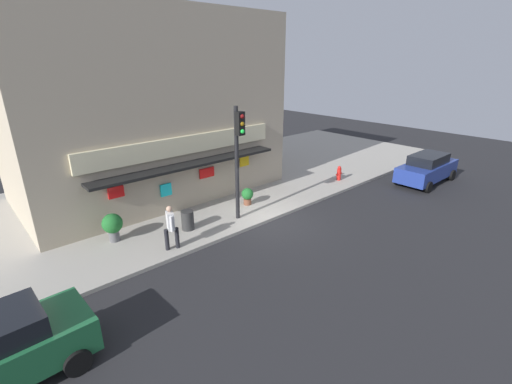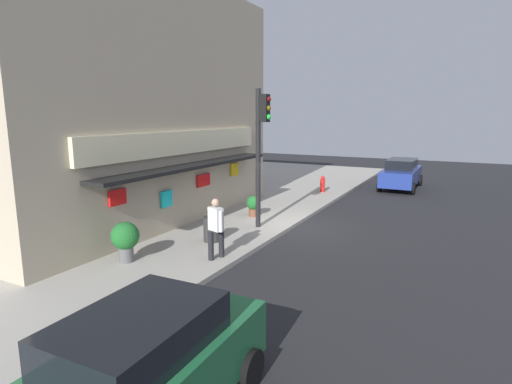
# 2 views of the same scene
# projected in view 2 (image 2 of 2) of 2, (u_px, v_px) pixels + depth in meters

# --- Properties ---
(ground_plane) EXTENTS (54.23, 54.23, 0.00)m
(ground_plane) POSITION_uv_depth(u_px,v_px,m) (295.00, 227.00, 15.65)
(ground_plane) COLOR #232326
(sidewalk) EXTENTS (36.15, 11.86, 0.14)m
(sidewalk) POSITION_uv_depth(u_px,v_px,m) (171.00, 209.00, 18.32)
(sidewalk) COLOR #A39E93
(sidewalk) RESTS_ON ground_plane
(corner_building) EXTENTS (12.80, 8.09, 8.93)m
(corner_building) POSITION_uv_depth(u_px,v_px,m) (109.00, 104.00, 16.25)
(corner_building) COLOR tan
(corner_building) RESTS_ON sidewalk
(traffic_light) EXTENTS (0.32, 0.58, 4.95)m
(traffic_light) POSITION_uv_depth(u_px,v_px,m) (261.00, 140.00, 14.55)
(traffic_light) COLOR black
(traffic_light) RESTS_ON sidewalk
(fire_hydrant) EXTENTS (0.49, 0.25, 0.86)m
(fire_hydrant) POSITION_uv_depth(u_px,v_px,m) (323.00, 184.00, 21.95)
(fire_hydrant) COLOR red
(fire_hydrant) RESTS_ON sidewalk
(trash_can) EXTENTS (0.53, 0.53, 0.82)m
(trash_can) POSITION_uv_depth(u_px,v_px,m) (212.00, 229.00, 13.37)
(trash_can) COLOR #2D2D2D
(trash_can) RESTS_ON sidewalk
(pedestrian) EXTENTS (0.56, 0.57, 1.75)m
(pedestrian) POSITION_uv_depth(u_px,v_px,m) (216.00, 226.00, 11.66)
(pedestrian) COLOR black
(pedestrian) RESTS_ON sidewalk
(potted_plant_by_doorway) EXTENTS (0.58, 0.58, 0.84)m
(potted_plant_by_doorway) POSITION_uv_depth(u_px,v_px,m) (253.00, 205.00, 16.67)
(potted_plant_by_doorway) COLOR brown
(potted_plant_by_doorway) RESTS_ON sidewalk
(potted_plant_by_window) EXTENTS (0.78, 0.78, 1.14)m
(potted_plant_by_window) POSITION_uv_depth(u_px,v_px,m) (125.00, 238.00, 11.44)
(potted_plant_by_window) COLOR #59595B
(potted_plant_by_window) RESTS_ON sidewalk
(parked_car_green) EXTENTS (4.13, 2.04, 1.72)m
(parked_car_green) POSITION_uv_depth(u_px,v_px,m) (141.00, 372.00, 5.40)
(parked_car_green) COLOR #1E6038
(parked_car_green) RESTS_ON ground_plane
(parked_car_blue) EXTENTS (4.58, 1.98, 1.71)m
(parked_car_blue) POSITION_uv_depth(u_px,v_px,m) (401.00, 174.00, 23.64)
(parked_car_blue) COLOR navy
(parked_car_blue) RESTS_ON ground_plane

